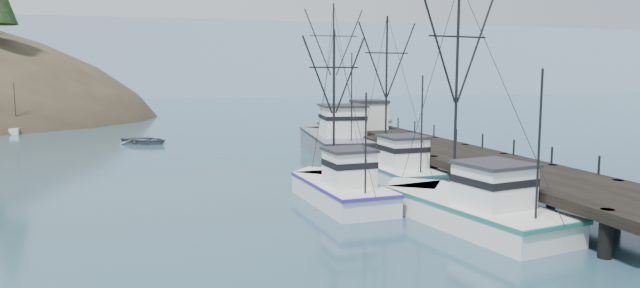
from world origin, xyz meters
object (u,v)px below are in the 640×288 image
object	(u,v)px
pier	(434,150)
trawler_far	(392,169)
pier_shed	(369,114)
pickup_truck	(368,117)
motorboat	(145,144)
trawler_mid	(339,188)
work_vessel	(337,140)
trawler_near	(468,207)

from	to	relation	value
pier	trawler_far	bearing A→B (deg)	-151.12
trawler_far	pier_shed	xyz separation A→B (m)	(4.17, 15.64, 2.60)
trawler_far	pickup_truck	distance (m)	21.34
pier_shed	motorboat	world-z (taller)	pier_shed
trawler_mid	work_vessel	xyz separation A→B (m)	(5.90, 19.42, 0.41)
pickup_truck	work_vessel	bearing A→B (deg)	163.54
pier	trawler_mid	distance (m)	12.53
trawler_far	pier_shed	world-z (taller)	trawler_far
work_vessel	trawler_mid	bearing A→B (deg)	-106.91
pier	work_vessel	distance (m)	12.40
trawler_near	pier	bearing A→B (deg)	69.41
trawler_far	pier	bearing A→B (deg)	28.88
pier	pickup_truck	size ratio (longest dim) A/B	8.23
work_vessel	motorboat	xyz separation A→B (m)	(-17.29, 12.07, -1.23)
trawler_mid	motorboat	xyz separation A→B (m)	(-11.38, 31.49, -0.82)
work_vessel	motorboat	bearing A→B (deg)	145.07
trawler_mid	pier	bearing A→B (deg)	37.89
pier_shed	pickup_truck	distance (m)	5.12
trawler_mid	pickup_truck	bearing A→B (deg)	66.33
trawler_mid	pickup_truck	world-z (taller)	trawler_mid
pier	trawler_far	xyz separation A→B (m)	(-4.43, -2.44, -0.87)
trawler_near	pier_shed	distance (m)	27.59
pickup_truck	motorboat	distance (m)	23.53
pier	pickup_truck	bearing A→B (deg)	85.58
work_vessel	trawler_far	bearing A→B (deg)	-91.88
work_vessel	pickup_truck	world-z (taller)	work_vessel
trawler_far	pickup_truck	world-z (taller)	trawler_far
trawler_far	pier_shed	distance (m)	16.39
trawler_near	trawler_mid	xyz separation A→B (m)	(-4.67, 6.15, -0.00)
pier	motorboat	bearing A→B (deg)	131.74
pier	pickup_truck	xyz separation A→B (m)	(1.39, 18.00, 1.05)
pier	pier_shed	xyz separation A→B (m)	(-0.26, 13.19, 1.73)
pickup_truck	pier_shed	bearing A→B (deg)	-174.82
pickup_truck	trawler_near	bearing A→B (deg)	-167.61
motorboat	trawler_near	bearing A→B (deg)	-117.10
pier	trawler_mid	bearing A→B (deg)	-142.11
trawler_near	pickup_truck	size ratio (longest dim) A/B	2.28
trawler_near	pickup_truck	world-z (taller)	trawler_near
work_vessel	motorboat	world-z (taller)	work_vessel
pier_shed	work_vessel	bearing A→B (deg)	-158.60
pier	trawler_mid	size ratio (longest dim) A/B	4.32
trawler_far	work_vessel	world-z (taller)	work_vessel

